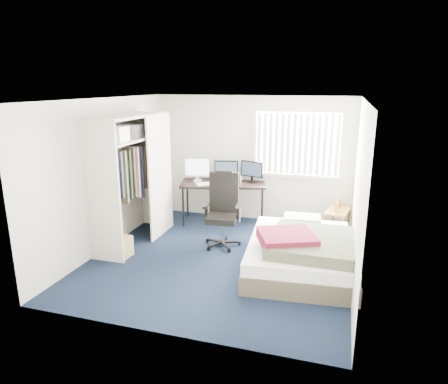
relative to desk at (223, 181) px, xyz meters
name	(u,v)px	position (x,y,z in m)	size (l,w,h in m)	color
ground	(221,258)	(0.49, -1.75, -0.83)	(4.20, 4.20, 0.00)	black
room_shell	(221,166)	(0.49, -1.75, 0.67)	(4.20, 4.20, 4.20)	silver
window_assembly	(297,144)	(1.39, 0.29, 0.77)	(1.72, 0.09, 1.32)	white
closet	(132,167)	(-1.18, -1.49, 0.52)	(0.64, 1.84, 2.22)	beige
desk	(223,181)	(0.00, 0.00, 0.00)	(1.79, 1.16, 1.28)	black
office_chair	(223,217)	(0.34, -1.16, -0.34)	(0.68, 0.68, 1.29)	black
footstool	(234,213)	(0.22, 0.06, -0.66)	(0.34, 0.30, 0.23)	white
nightstand	(338,212)	(2.24, -0.15, -0.39)	(0.49, 0.79, 0.69)	brown
bed	(301,251)	(1.76, -1.76, -0.55)	(1.72, 2.19, 0.68)	#463F33
pine_box	(116,247)	(-1.16, -2.16, -0.67)	(0.44, 0.33, 0.33)	tan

